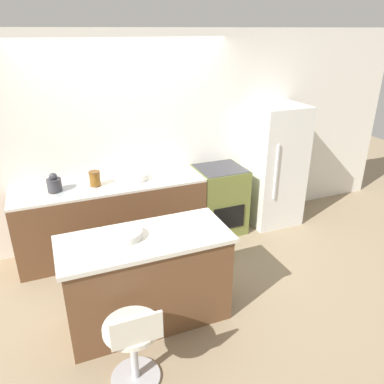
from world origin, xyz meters
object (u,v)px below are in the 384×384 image
Objects in this scene: stool_chair at (134,344)px; kettle at (54,184)px; refrigerator at (274,166)px; oven_range at (219,199)px; mixing_bowl at (139,176)px.

stool_chair is 3.60× the size of kettle.
kettle reaches higher than stool_chair.
refrigerator is 2.14× the size of stool_chair.
oven_range is at bearing 178.44° from refrigerator.
kettle is at bearing 179.28° from refrigerator.
mixing_bowl is (0.96, 0.00, -0.05)m from kettle.
kettle is at bearing 180.00° from mixing_bowl.
kettle is (-0.37, 2.01, 0.61)m from stool_chair.
refrigerator is 1.92m from mixing_bowl.
kettle reaches higher than mixing_bowl.
stool_chair is at bearing -79.58° from kettle.
mixing_bowl is at bearing 0.00° from kettle.
oven_range is at bearing 49.79° from stool_chair.
oven_range is at bearing -0.38° from kettle.
stool_chair is (-2.51, -1.98, -0.45)m from refrigerator.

